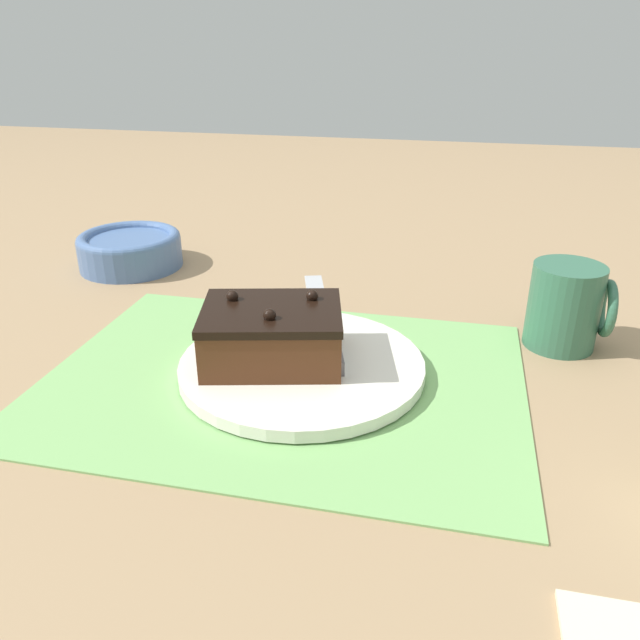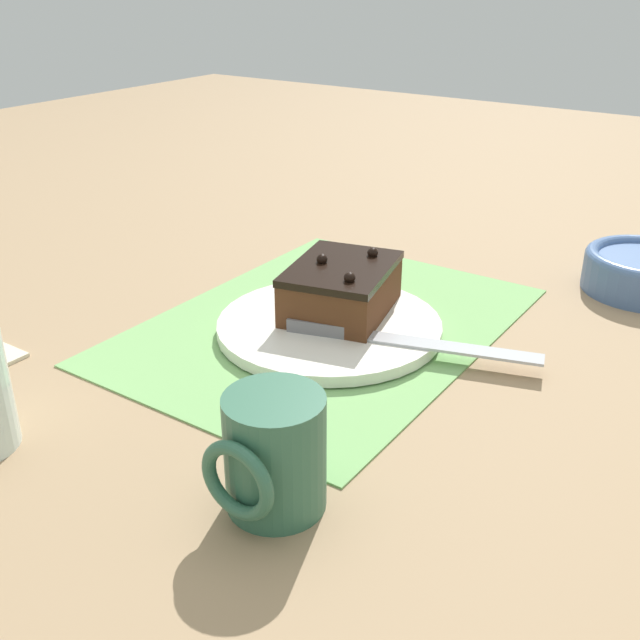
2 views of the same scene
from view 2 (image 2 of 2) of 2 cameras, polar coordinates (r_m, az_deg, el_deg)
The scene contains 6 objects.
ground_plane at distance 0.83m, azimuth 0.42°, elevation -0.44°, with size 3.00×3.00×0.00m, color #9E7F5B.
placemat_woven at distance 0.83m, azimuth 0.42°, elevation -0.31°, with size 0.46×0.34×0.00m, color #7AB266.
cake_plate at distance 0.80m, azimuth 0.71°, elevation -0.46°, with size 0.24×0.24×0.01m.
chocolate_cake at distance 0.81m, azimuth 1.64°, elevation 2.45°, with size 0.15×0.13×0.06m.
serving_knife at distance 0.76m, azimuth 3.67°, elevation -1.09°, with size 0.09×0.25×0.01m.
coffee_mug at distance 0.54m, azimuth -3.62°, elevation -10.19°, with size 0.08×0.07×0.09m.
Camera 2 is at (0.62, 0.41, 0.36)m, focal length 42.00 mm.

